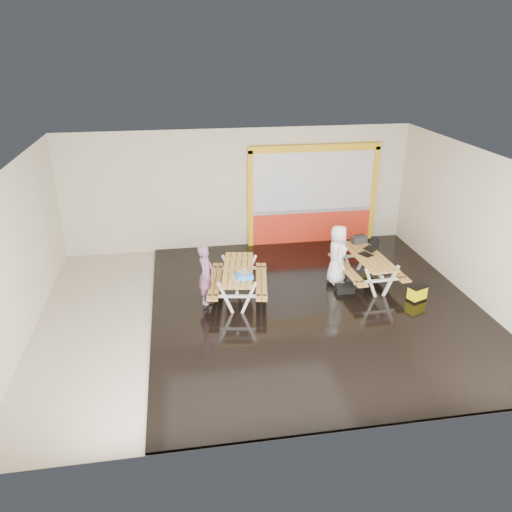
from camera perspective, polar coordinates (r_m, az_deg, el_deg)
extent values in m
cube|color=beige|center=(11.59, 0.73, -6.32)|extent=(10.00, 8.00, 0.01)
cube|color=white|center=(10.31, 0.83, 10.86)|extent=(10.00, 8.00, 0.01)
cube|color=beige|center=(14.58, -2.01, 7.53)|extent=(10.00, 0.01, 3.50)
cube|color=beige|center=(7.35, 6.34, -9.76)|extent=(10.00, 0.01, 3.50)
cube|color=beige|center=(11.16, -25.44, 0.03)|extent=(0.01, 8.00, 3.50)
cube|color=beige|center=(12.66, 23.72, 2.98)|extent=(0.01, 8.00, 3.50)
cube|color=black|center=(11.84, 6.73, -5.66)|extent=(7.50, 7.98, 0.05)
cube|color=red|center=(15.32, 6.29, 3.29)|extent=(3.60, 0.12, 1.00)
cube|color=gray|center=(15.15, 6.38, 5.17)|extent=(3.60, 0.14, 0.10)
cube|color=silver|center=(14.90, 6.53, 8.51)|extent=(3.60, 0.08, 1.72)
cube|color=gold|center=(14.63, -0.66, 6.38)|extent=(0.14, 0.16, 2.90)
cube|color=gold|center=(15.61, 13.14, 6.87)|extent=(0.14, 0.16, 2.90)
cube|color=gold|center=(14.66, 6.72, 12.11)|extent=(3.88, 0.16, 0.20)
cube|color=#B18037|center=(11.80, -3.41, -1.54)|extent=(0.45, 1.98, 0.04)
cube|color=#B18037|center=(11.79, -2.73, -1.54)|extent=(0.45, 1.98, 0.04)
cube|color=#B18037|center=(11.79, -2.04, -1.54)|extent=(0.45, 1.98, 0.04)
cube|color=#B18037|center=(11.78, -1.36, -1.54)|extent=(0.45, 1.98, 0.04)
cube|color=#B18037|center=(11.78, -0.67, -1.54)|extent=(0.45, 1.98, 0.04)
cube|color=white|center=(11.29, -3.46, -4.78)|extent=(0.37, 0.12, 0.79)
cube|color=white|center=(11.27, -0.83, -4.79)|extent=(0.37, 0.12, 0.79)
cube|color=white|center=(11.25, -2.15, -4.59)|extent=(1.35, 0.28, 0.06)
cube|color=white|center=(11.13, -2.17, -3.42)|extent=(0.67, 0.17, 0.06)
cube|color=white|center=(12.63, -3.07, -1.54)|extent=(0.37, 0.12, 0.79)
cube|color=white|center=(12.61, -0.73, -1.54)|extent=(0.37, 0.12, 0.79)
cube|color=white|center=(12.60, -1.91, -1.35)|extent=(1.35, 0.28, 0.06)
cube|color=white|center=(12.49, -1.92, -0.28)|extent=(0.67, 0.17, 0.06)
cube|color=white|center=(11.87, -2.03, -2.41)|extent=(0.33, 1.61, 0.06)
cube|color=#B18037|center=(11.95, -4.96, -2.83)|extent=(0.44, 1.97, 0.04)
cube|color=#B18037|center=(11.94, -4.32, -2.83)|extent=(0.44, 1.97, 0.04)
cube|color=#B18037|center=(11.91, 0.28, -2.84)|extent=(0.44, 1.97, 0.04)
cube|color=#B18037|center=(11.91, 0.92, -2.84)|extent=(0.44, 1.97, 0.04)
cube|color=#B18037|center=(12.68, 11.51, -0.12)|extent=(0.25, 2.00, 0.04)
cube|color=#B18037|center=(12.74, 12.09, -0.06)|extent=(0.25, 2.00, 0.04)
cube|color=#B18037|center=(12.80, 12.67, 0.00)|extent=(0.25, 2.00, 0.04)
cube|color=#B18037|center=(12.86, 13.24, 0.05)|extent=(0.25, 2.00, 0.04)
cube|color=#B18037|center=(12.92, 13.81, 0.11)|extent=(0.25, 2.00, 0.04)
cube|color=white|center=(12.22, 12.90, -3.03)|extent=(0.37, 0.08, 0.80)
cube|color=white|center=(12.44, 15.06, -2.76)|extent=(0.37, 0.08, 0.80)
cube|color=white|center=(12.31, 14.01, -2.70)|extent=(1.37, 0.14, 0.06)
cube|color=white|center=(12.20, 14.13, -1.61)|extent=(0.68, 0.10, 0.06)
cube|color=white|center=(13.46, 10.20, -0.23)|extent=(0.37, 0.08, 0.80)
cube|color=white|center=(13.67, 12.21, -0.03)|extent=(0.37, 0.08, 0.80)
cube|color=white|center=(13.55, 11.22, 0.05)|extent=(1.37, 0.14, 0.06)
cube|color=white|center=(13.45, 11.31, 1.06)|extent=(0.68, 0.10, 0.06)
cube|color=white|center=(12.88, 12.59, -0.82)|extent=(0.16, 1.64, 0.06)
cube|color=#B18037|center=(12.68, 10.02, -1.50)|extent=(0.24, 2.00, 0.04)
cube|color=#B18037|center=(12.73, 10.58, -1.44)|extent=(0.24, 2.00, 0.04)
cube|color=#B18037|center=(13.12, 14.46, -1.02)|extent=(0.24, 2.00, 0.04)
cube|color=#B18037|center=(13.18, 14.99, -0.96)|extent=(0.24, 2.00, 0.04)
imported|color=#7C4D6E|center=(11.48, -5.72, -2.08)|extent=(0.50, 0.60, 1.42)
imported|color=white|center=(12.60, 9.24, 0.18)|extent=(0.57, 0.79, 1.51)
cube|color=silver|center=(11.32, -2.12, -2.50)|extent=(0.26, 0.34, 0.02)
cube|color=silver|center=(11.30, -1.46, -1.91)|extent=(0.24, 0.34, 0.06)
cube|color=silver|center=(11.30, -1.49, -1.91)|extent=(0.21, 0.30, 0.05)
cube|color=black|center=(12.81, 12.36, 0.18)|extent=(0.35, 0.40, 0.02)
cube|color=black|center=(12.86, 12.88, 0.80)|extent=(0.33, 0.39, 0.07)
cube|color=silver|center=(12.86, 12.86, 0.80)|extent=(0.28, 0.34, 0.05)
cube|color=#287DEF|center=(11.30, -1.31, -2.29)|extent=(0.37, 0.27, 0.11)
cube|color=black|center=(13.49, 11.62, 1.86)|extent=(0.44, 0.28, 0.18)
cylinder|color=black|center=(13.45, 11.66, 2.38)|extent=(0.30, 0.08, 0.02)
cube|color=black|center=(13.63, 13.17, 1.09)|extent=(0.29, 0.21, 0.38)
cylinder|color=black|center=(13.55, 13.25, 1.89)|extent=(0.19, 0.19, 0.09)
cube|color=black|center=(12.49, 10.02, -3.67)|extent=(0.44, 0.34, 0.16)
cube|color=black|center=(12.55, 17.76, -4.67)|extent=(0.50, 0.42, 0.04)
cube|color=#E8D600|center=(12.48, 17.85, -4.02)|extent=(0.48, 0.39, 0.32)
cube|color=black|center=(12.40, 17.95, -3.31)|extent=(0.50, 0.42, 0.03)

